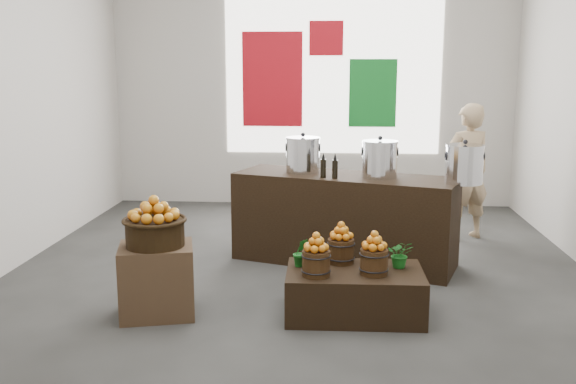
# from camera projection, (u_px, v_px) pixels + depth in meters

# --- Properties ---
(ground) EXTENTS (7.00, 7.00, 0.00)m
(ground) POSITION_uv_depth(u_px,v_px,m) (298.00, 276.00, 6.54)
(ground) COLOR #383836
(ground) RESTS_ON ground
(back_wall) EXTENTS (6.00, 0.04, 4.00)m
(back_wall) POSITION_uv_depth(u_px,v_px,m) (312.00, 73.00, 9.57)
(back_wall) COLOR #B6B0A8
(back_wall) RESTS_ON ground
(back_opening) EXTENTS (3.20, 0.02, 2.40)m
(back_opening) POSITION_uv_depth(u_px,v_px,m) (333.00, 73.00, 9.53)
(back_opening) COLOR white
(back_opening) RESTS_ON back_wall
(deco_red_left) EXTENTS (0.90, 0.04, 1.40)m
(deco_red_left) POSITION_uv_depth(u_px,v_px,m) (272.00, 79.00, 9.61)
(deco_red_left) COLOR #AA0D17
(deco_red_left) RESTS_ON back_wall
(deco_green_right) EXTENTS (0.70, 0.04, 1.00)m
(deco_green_right) POSITION_uv_depth(u_px,v_px,m) (373.00, 93.00, 9.53)
(deco_green_right) COLOR #106D22
(deco_green_right) RESTS_ON back_wall
(deco_red_upper) EXTENTS (0.50, 0.04, 0.50)m
(deco_red_upper) POSITION_uv_depth(u_px,v_px,m) (326.00, 38.00, 9.43)
(deco_red_upper) COLOR #AA0D17
(deco_red_upper) RESTS_ON back_wall
(crate) EXTENTS (0.72, 0.63, 0.61)m
(crate) POSITION_uv_depth(u_px,v_px,m) (157.00, 280.00, 5.46)
(crate) COLOR #4F3A25
(crate) RESTS_ON ground
(wicker_basket) EXTENTS (0.49, 0.49, 0.22)m
(wicker_basket) POSITION_uv_depth(u_px,v_px,m) (155.00, 233.00, 5.38)
(wicker_basket) COLOR black
(wicker_basket) RESTS_ON crate
(apples_in_basket) EXTENTS (0.38, 0.38, 0.21)m
(apples_in_basket) POSITION_uv_depth(u_px,v_px,m) (154.00, 208.00, 5.34)
(apples_in_basket) COLOR #911304
(apples_in_basket) RESTS_ON wicker_basket
(display_table) EXTENTS (1.17, 0.73, 0.40)m
(display_table) POSITION_uv_depth(u_px,v_px,m) (354.00, 293.00, 5.47)
(display_table) COLOR black
(display_table) RESTS_ON ground
(apple_bucket_front_left) EXTENTS (0.23, 0.23, 0.21)m
(apple_bucket_front_left) POSITION_uv_depth(u_px,v_px,m) (316.00, 263.00, 5.27)
(apple_bucket_front_left) COLOR #3B2310
(apple_bucket_front_left) RESTS_ON display_table
(apples_in_bucket_front_left) EXTENTS (0.17, 0.17, 0.16)m
(apples_in_bucket_front_left) POSITION_uv_depth(u_px,v_px,m) (316.00, 242.00, 5.24)
(apples_in_bucket_front_left) COLOR #911304
(apples_in_bucket_front_left) RESTS_ON apple_bucket_front_left
(apple_bucket_front_right) EXTENTS (0.23, 0.23, 0.21)m
(apple_bucket_front_right) POSITION_uv_depth(u_px,v_px,m) (374.00, 262.00, 5.31)
(apple_bucket_front_right) COLOR #3B2310
(apple_bucket_front_right) RESTS_ON display_table
(apples_in_bucket_front_right) EXTENTS (0.17, 0.17, 0.16)m
(apples_in_bucket_front_right) POSITION_uv_depth(u_px,v_px,m) (374.00, 240.00, 5.28)
(apples_in_bucket_front_right) COLOR #911304
(apples_in_bucket_front_right) RESTS_ON apple_bucket_front_right
(apple_bucket_rear) EXTENTS (0.23, 0.23, 0.21)m
(apple_bucket_rear) POSITION_uv_depth(u_px,v_px,m) (341.00, 251.00, 5.62)
(apple_bucket_rear) COLOR #3B2310
(apple_bucket_rear) RESTS_ON display_table
(apples_in_bucket_rear) EXTENTS (0.17, 0.17, 0.16)m
(apples_in_bucket_rear) POSITION_uv_depth(u_px,v_px,m) (341.00, 231.00, 5.59)
(apples_in_bucket_rear) COLOR #911304
(apples_in_bucket_rear) RESTS_ON apple_bucket_rear
(herb_garnish_right) EXTENTS (0.22, 0.19, 0.24)m
(herb_garnish_right) POSITION_uv_depth(u_px,v_px,m) (400.00, 254.00, 5.48)
(herb_garnish_right) COLOR #125717
(herb_garnish_right) RESTS_ON display_table
(herb_garnish_left) EXTENTS (0.16, 0.14, 0.25)m
(herb_garnish_left) POSITION_uv_depth(u_px,v_px,m) (301.00, 252.00, 5.52)
(herb_garnish_left) COLOR #125717
(herb_garnish_left) RESTS_ON display_table
(counter) EXTENTS (2.46, 1.46, 0.96)m
(counter) POSITION_uv_depth(u_px,v_px,m) (344.00, 219.00, 6.90)
(counter) COLOR black
(counter) RESTS_ON ground
(stock_pot_left) EXTENTS (0.36, 0.36, 0.36)m
(stock_pot_left) POSITION_uv_depth(u_px,v_px,m) (303.00, 156.00, 6.96)
(stock_pot_left) COLOR silver
(stock_pot_left) RESTS_ON counter
(stock_pot_center) EXTENTS (0.36, 0.36, 0.36)m
(stock_pot_center) POSITION_uv_depth(u_px,v_px,m) (380.00, 160.00, 6.63)
(stock_pot_center) COLOR silver
(stock_pot_center) RESTS_ON counter
(stock_pot_right) EXTENTS (0.36, 0.36, 0.36)m
(stock_pot_right) POSITION_uv_depth(u_px,v_px,m) (464.00, 165.00, 6.30)
(stock_pot_right) COLOR silver
(stock_pot_right) RESTS_ON counter
(oil_cruets) EXTENTS (0.18, 0.12, 0.27)m
(oil_cruets) POSITION_uv_depth(u_px,v_px,m) (338.00, 166.00, 6.57)
(oil_cruets) COLOR black
(oil_cruets) RESTS_ON counter
(shopper) EXTENTS (0.71, 0.58, 1.66)m
(shopper) POSITION_uv_depth(u_px,v_px,m) (466.00, 172.00, 7.82)
(shopper) COLOR tan
(shopper) RESTS_ON ground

